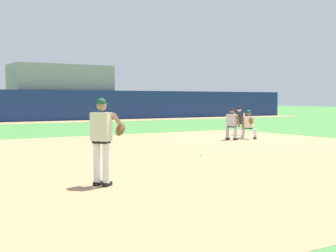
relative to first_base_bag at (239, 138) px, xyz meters
name	(u,v)px	position (x,y,z in m)	size (l,w,h in m)	color
ground_plane	(239,139)	(0.00, 0.00, -0.04)	(160.00, 160.00, 0.00)	#47843D
infield_dirt_patch	(196,154)	(-5.06, -3.78, -0.04)	(18.00, 18.00, 0.01)	tan
warning_track_strip	(81,121)	(0.00, 20.00, -0.04)	(48.00, 3.20, 0.01)	tan
first_base_bag	(239,138)	(0.00, 0.00, 0.00)	(0.38, 0.38, 0.09)	white
baseball	(201,155)	(-5.23, -4.33, -0.01)	(0.07, 0.07, 0.07)	white
pitcher	(103,136)	(-10.07, -7.55, 1.01)	(0.85, 0.57, 1.86)	black
first_baseman	(249,123)	(0.34, -0.32, 0.69)	(0.80, 1.05, 1.34)	black
baserunner	(232,122)	(-0.64, -0.27, 0.75)	(0.59, 0.67, 1.46)	black
umpire	(239,120)	(1.50, 1.74, 0.75)	(0.66, 0.68, 1.46)	black
outfield_wall	(72,105)	(0.00, 22.00, 1.26)	(48.00, 0.50, 2.60)	navy
stadium_seating_block	(61,92)	(0.00, 24.90, 2.43)	(8.83, 4.20, 4.90)	gray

